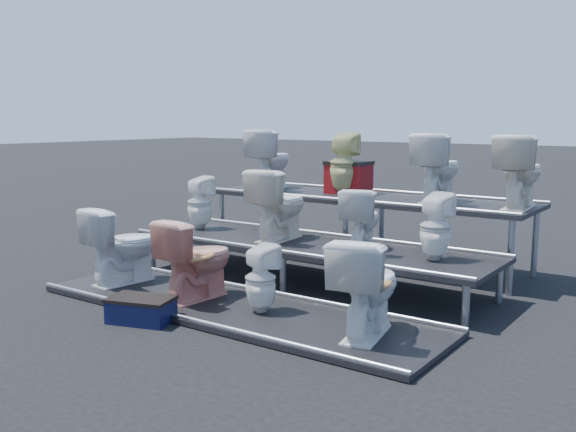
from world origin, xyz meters
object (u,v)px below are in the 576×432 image
Objects in this scene: toilet_8 at (270,159)px; red_crate at (349,179)px; toilet_0 at (123,245)px; toilet_9 at (344,164)px; step_stool at (141,311)px; toilet_2 at (261,279)px; toilet_6 at (361,219)px; toilet_3 at (366,286)px; toilet_7 at (435,227)px; toilet_11 at (519,171)px; toilet_5 at (279,204)px; toilet_4 at (200,203)px; toilet_1 at (197,258)px; toilet_10 at (438,168)px.

red_crate is (1.17, 0.15, -0.22)m from toilet_8.
toilet_9 is (1.23, 2.60, 0.78)m from toilet_0.
step_stool is (-0.16, -3.47, -0.95)m from red_crate.
toilet_6 is (0.33, 1.30, 0.41)m from toilet_2.
red_crate reaches higher than toilet_3.
toilet_6 is at bearing 5.84° from toilet_7.
toilet_8 is 3.38m from toilet_11.
toilet_3 is 1.02× the size of toilet_5.
step_stool is (1.01, -3.32, -1.17)m from toilet_8.
step_stool is at bearing -95.23° from red_crate.
toilet_9 is at bearing -87.62° from red_crate.
toilet_8 reaches higher than toilet_4.
toilet_2 is 0.79× the size of toilet_11.
step_stool is at bearing 152.55° from toilet_0.
toilet_7 is 0.83× the size of toilet_9.
toilet_6 is at bearing 114.47° from toilet_9.
toilet_8 is at bearing 89.53° from step_stool.
toilet_9 is at bearing -3.62° from toilet_11.
toilet_4 is 1.39m from toilet_8.
toilet_11 is at bearing -150.96° from toilet_6.
toilet_2 is 3.30m from toilet_8.
toilet_5 is at bearing -124.78° from toilet_0.
toilet_7 is 1.28× the size of red_crate.
toilet_2 is 1.10m from toilet_3.
red_crate is (1.30, 1.45, 0.25)m from toilet_4.
toilet_0 is 1.03× the size of toilet_1.
toilet_5 is (0.06, 1.30, 0.40)m from toilet_1.
toilet_10 is at bearing -114.16° from toilet_1.
toilet_5 is at bearing -88.23° from toilet_1.
toilet_2 is at bearing 72.51° from toilet_10.
toilet_1 is at bearing -11.16° from toilet_3.
toilet_9 is 1.42× the size of step_stool.
toilet_3 is at bearing 125.49° from toilet_8.
toilet_4 and toilet_6 have the same top height.
toilet_5 reaches higher than toilet_2.
toilet_10 is (2.50, 2.60, 0.79)m from toilet_0.
step_stool is at bearing 50.56° from toilet_2.
red_crate is at bearing -88.41° from toilet_1.
toilet_7 is (3.03, 1.30, 0.31)m from toilet_0.
step_stool is at bearing 74.65° from toilet_9.
toilet_3 is at bearing 141.22° from toilet_5.
toilet_7 is 3.28m from toilet_8.
toilet_7 reaches higher than step_stool.
toilet_9 is 1.27m from toilet_10.
toilet_6 is at bearing -58.33° from red_crate.
toilet_3 is at bearing 93.70° from toilet_7.
toilet_2 is 0.79× the size of toilet_10.
toilet_9 is (1.18, 0.00, -0.01)m from toilet_8.
toilet_6 is 1.77m from red_crate.
toilet_8 reaches higher than step_stool.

